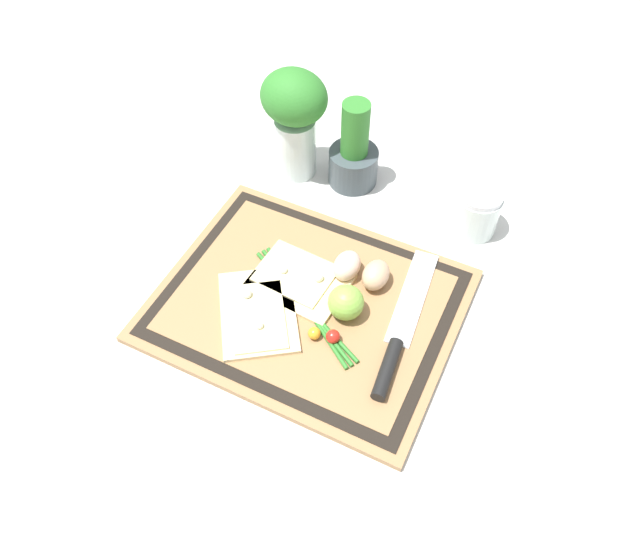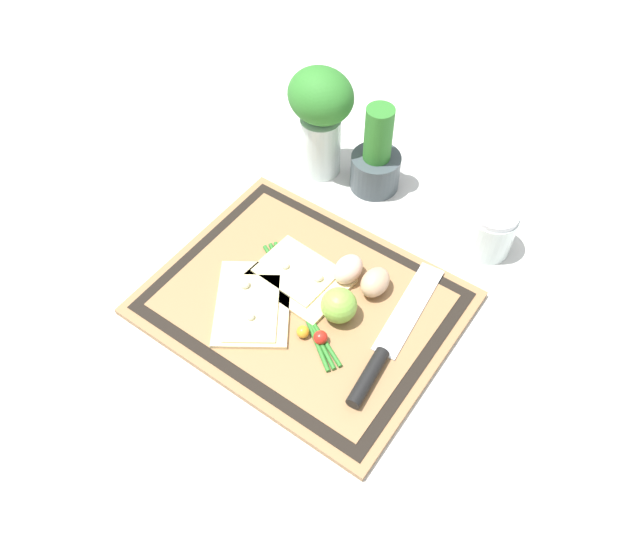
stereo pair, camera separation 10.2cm
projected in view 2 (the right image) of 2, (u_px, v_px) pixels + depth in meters
name	position (u px, v px, depth m)	size (l,w,h in m)	color
ground_plane	(303.00, 305.00, 1.02)	(6.00, 6.00, 0.00)	silver
cutting_board	(303.00, 303.00, 1.01)	(0.47, 0.38, 0.02)	#997047
pizza_slice_near	(253.00, 304.00, 1.00)	(0.19, 0.20, 0.02)	beige
pizza_slice_far	(299.00, 277.00, 1.03)	(0.16, 0.13, 0.02)	beige
knife	(382.00, 354.00, 0.94)	(0.06, 0.30, 0.02)	silver
egg_brown	(375.00, 282.00, 1.00)	(0.04, 0.06, 0.04)	tan
egg_pink	(348.00, 269.00, 1.02)	(0.04, 0.06, 0.04)	beige
lime	(339.00, 305.00, 0.97)	(0.06, 0.06, 0.06)	#7FB742
cherry_tomato_red	(320.00, 337.00, 0.95)	(0.02, 0.02, 0.02)	red
cherry_tomato_yellow	(303.00, 332.00, 0.96)	(0.02, 0.02, 0.02)	gold
scallion_bunch	(301.00, 303.00, 1.00)	(0.24, 0.16, 0.01)	#2D7528
herb_pot	(376.00, 161.00, 1.14)	(0.09, 0.09, 0.18)	#3D474C
sauce_jar	(490.00, 233.00, 1.06)	(0.08, 0.08, 0.09)	silver
herb_glass	(321.00, 114.00, 1.12)	(0.12, 0.11, 0.22)	silver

